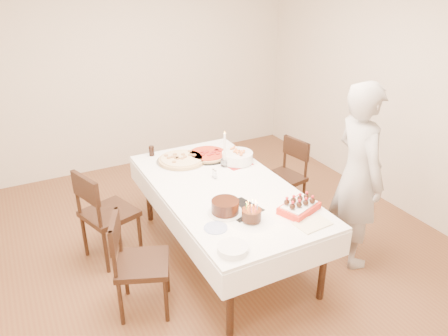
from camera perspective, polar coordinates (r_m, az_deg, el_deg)
name	(u,v)px	position (r m, az deg, el deg)	size (l,w,h in m)	color
floor	(222,253)	(4.43, -0.30, -11.01)	(5.00, 5.00, 0.00)	brown
wall_back	(135,68)	(6.03, -11.58, 12.72)	(4.50, 0.04, 2.70)	beige
wall_right	(406,92)	(5.17, 22.73, 9.15)	(0.04, 5.00, 2.70)	beige
dining_table	(224,221)	(4.21, 0.00, -6.99)	(1.14, 2.14, 0.75)	white
chair_right_savory	(283,178)	(4.92, 7.70, -1.33)	(0.44, 0.44, 0.86)	black
chair_left_savory	(109,214)	(4.28, -14.75, -5.77)	(0.48, 0.48, 0.94)	black
chair_left_dessert	(143,264)	(3.63, -10.57, -12.24)	(0.45, 0.45, 0.88)	black
person	(358,176)	(4.12, 17.08, -1.02)	(0.64, 0.42, 1.75)	#A9A5A0
pizza_white	(182,160)	(4.53, -5.54, 1.10)	(0.52, 0.52, 0.04)	beige
pizza_pepperoni	(208,155)	(4.63, -2.15, 1.77)	(0.46, 0.46, 0.04)	red
red_placemat	(236,163)	(4.48, 1.60, 0.63)	(0.26, 0.26, 0.01)	#B21E1E
pasta_bowl	(237,157)	(4.48, 1.75, 1.43)	(0.32, 0.32, 0.10)	white
taper_candle	(225,149)	(4.35, 0.09, 2.54)	(0.08, 0.08, 0.38)	white
shaker_pair	(215,175)	(4.15, -1.15, -0.88)	(0.07, 0.07, 0.08)	white
cola_glass	(152,151)	(4.70, -9.44, 2.21)	(0.06, 0.06, 0.11)	black
layer_cake	(225,207)	(3.59, 0.16, -5.09)	(0.29, 0.29, 0.12)	black
cake_board	(241,209)	(3.67, 2.17, -5.43)	(0.29, 0.29, 0.01)	black
birthday_cake	(252,211)	(3.48, 3.62, -5.63)	(0.16, 0.16, 0.15)	#35190E
strawberry_box	(299,207)	(3.68, 9.78, -5.01)	(0.33, 0.22, 0.08)	red
box_lid	(313,224)	(3.54, 11.49, -7.21)	(0.28, 0.18, 0.02)	beige
plate_stack	(233,249)	(3.17, 1.14, -10.48)	(0.23, 0.23, 0.05)	white
china_plate	(216,228)	(3.43, -1.09, -7.81)	(0.19, 0.19, 0.01)	white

